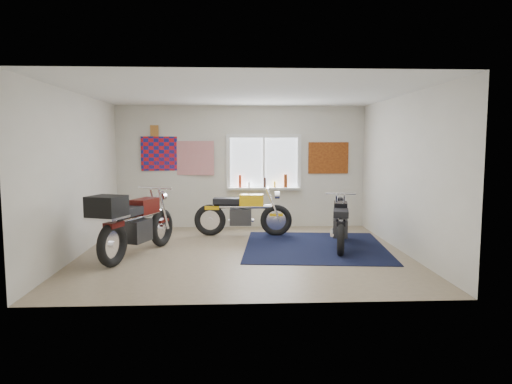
{
  "coord_description": "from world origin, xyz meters",
  "views": [
    {
      "loc": [
        -0.15,
        -7.66,
        1.86
      ],
      "look_at": [
        0.23,
        0.4,
        1.01
      ],
      "focal_mm": 32.0,
      "sensor_mm": 36.0,
      "label": 1
    }
  ],
  "objects_px": {
    "maroon_tourer": "(133,223)",
    "black_chrome_bike": "(340,225)",
    "yellow_triumph": "(243,214)",
    "navy_rug": "(315,247)"
  },
  "relations": [
    {
      "from": "black_chrome_bike",
      "to": "maroon_tourer",
      "type": "xyz_separation_m",
      "value": [
        -3.56,
        -0.6,
        0.16
      ]
    },
    {
      "from": "navy_rug",
      "to": "yellow_triumph",
      "type": "height_order",
      "value": "yellow_triumph"
    },
    {
      "from": "black_chrome_bike",
      "to": "yellow_triumph",
      "type": "bearing_deg",
      "value": 69.02
    },
    {
      "from": "maroon_tourer",
      "to": "yellow_triumph",
      "type": "bearing_deg",
      "value": -25.73
    },
    {
      "from": "yellow_triumph",
      "to": "black_chrome_bike",
      "type": "distance_m",
      "value": 2.08
    },
    {
      "from": "navy_rug",
      "to": "black_chrome_bike",
      "type": "distance_m",
      "value": 0.61
    },
    {
      "from": "maroon_tourer",
      "to": "navy_rug",
      "type": "bearing_deg",
      "value": -57.76
    },
    {
      "from": "yellow_triumph",
      "to": "maroon_tourer",
      "type": "bearing_deg",
      "value": -132.8
    },
    {
      "from": "navy_rug",
      "to": "yellow_triumph",
      "type": "bearing_deg",
      "value": 139.66
    },
    {
      "from": "maroon_tourer",
      "to": "black_chrome_bike",
      "type": "bearing_deg",
      "value": -59.99
    }
  ]
}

